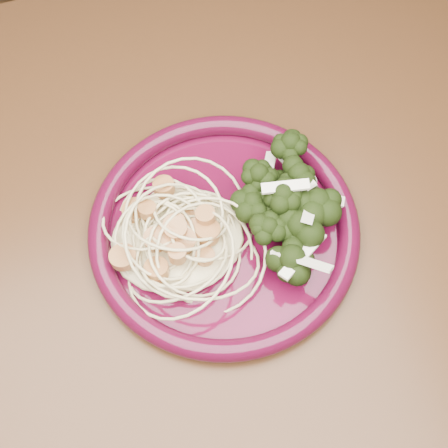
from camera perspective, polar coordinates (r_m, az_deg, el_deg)
dining_table at (r=0.70m, az=-3.45°, el=-6.78°), size 1.20×0.80×0.75m
dinner_plate at (r=0.61m, az=0.00°, el=-0.44°), size 0.28×0.28×0.02m
spaghetti_pile at (r=0.60m, az=-4.31°, el=-0.98°), size 0.14×0.12×0.03m
scallop_cluster at (r=0.56m, az=-4.55°, el=0.58°), size 0.13×0.13×0.04m
broccoli_pile at (r=0.60m, az=5.25°, el=1.72°), size 0.10×0.16×0.05m
onion_garnish at (r=0.57m, az=5.51°, el=3.26°), size 0.07×0.10×0.06m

